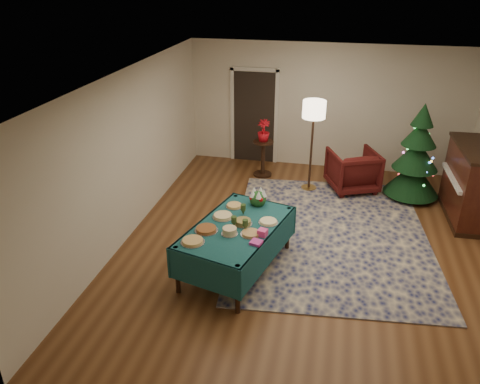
% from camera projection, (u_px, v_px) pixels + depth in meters
% --- Properties ---
extents(room_shell, '(7.00, 7.00, 7.00)m').
position_uv_depth(room_shell, '(316.00, 171.00, 6.97)').
color(room_shell, '#593319').
rests_on(room_shell, ground).
extents(doorway, '(1.08, 0.04, 2.16)m').
position_uv_depth(doorway, '(254.00, 115.00, 10.45)').
color(doorway, black).
rests_on(doorway, ground).
extents(rug, '(3.58, 4.48, 0.02)m').
position_uv_depth(rug, '(330.00, 234.00, 7.91)').
color(rug, '#131A4A').
rests_on(rug, ground).
extents(buffet_table, '(1.56, 2.12, 0.74)m').
position_uv_depth(buffet_table, '(236.00, 235.00, 6.76)').
color(buffet_table, black).
rests_on(buffet_table, ground).
extents(platter_0, '(0.33, 0.33, 0.05)m').
position_uv_depth(platter_0, '(193.00, 241.00, 6.29)').
color(platter_0, silver).
rests_on(platter_0, buffet_table).
extents(platter_1, '(0.33, 0.33, 0.05)m').
position_uv_depth(platter_1, '(206.00, 229.00, 6.57)').
color(platter_1, silver).
rests_on(platter_1, buffet_table).
extents(platter_2, '(0.23, 0.23, 0.10)m').
position_uv_depth(platter_2, '(230.00, 231.00, 6.48)').
color(platter_2, silver).
rests_on(platter_2, buffet_table).
extents(platter_3, '(0.29, 0.29, 0.04)m').
position_uv_depth(platter_3, '(251.00, 233.00, 6.48)').
color(platter_3, silver).
rests_on(platter_3, buffet_table).
extents(platter_4, '(0.31, 0.31, 0.05)m').
position_uv_depth(platter_4, '(223.00, 216.00, 6.92)').
color(platter_4, silver).
rests_on(platter_4, buffet_table).
extents(platter_5, '(0.27, 0.27, 0.07)m').
position_uv_depth(platter_5, '(243.00, 222.00, 6.73)').
color(platter_5, silver).
rests_on(platter_5, buffet_table).
extents(platter_6, '(0.29, 0.29, 0.04)m').
position_uv_depth(platter_6, '(268.00, 222.00, 6.78)').
color(platter_6, silver).
rests_on(platter_6, buffet_table).
extents(platter_7, '(0.26, 0.26, 0.04)m').
position_uv_depth(platter_7, '(234.00, 206.00, 7.23)').
color(platter_7, silver).
rests_on(platter_7, buffet_table).
extents(goblet_0, '(0.08, 0.08, 0.17)m').
position_uv_depth(goblet_0, '(243.00, 209.00, 6.96)').
color(goblet_0, '#2D471E').
rests_on(goblet_0, buffet_table).
extents(goblet_1, '(0.08, 0.08, 0.17)m').
position_uv_depth(goblet_1, '(245.00, 225.00, 6.55)').
color(goblet_1, '#2D471E').
rests_on(goblet_1, buffet_table).
extents(goblet_2, '(0.08, 0.08, 0.17)m').
position_uv_depth(goblet_2, '(234.00, 222.00, 6.63)').
color(goblet_2, '#2D471E').
rests_on(goblet_2, buffet_table).
extents(napkin_stack, '(0.18, 0.18, 0.04)m').
position_uv_depth(napkin_stack, '(256.00, 242.00, 6.27)').
color(napkin_stack, '#CF39A2').
rests_on(napkin_stack, buffet_table).
extents(gift_box, '(0.14, 0.14, 0.10)m').
position_uv_depth(gift_box, '(263.00, 233.00, 6.44)').
color(gift_box, '#FA4595').
rests_on(gift_box, buffet_table).
extents(centerpiece, '(0.27, 0.27, 0.31)m').
position_uv_depth(centerpiece, '(258.00, 197.00, 7.24)').
color(centerpiece, '#1E4C1E').
rests_on(centerpiece, buffet_table).
extents(armchair, '(1.13, 1.10, 0.91)m').
position_uv_depth(armchair, '(353.00, 168.00, 9.32)').
color(armchair, '#46100F').
rests_on(armchair, ground).
extents(floor_lamp, '(0.44, 0.44, 1.82)m').
position_uv_depth(floor_lamp, '(314.00, 115.00, 8.87)').
color(floor_lamp, '#A57F3F').
rests_on(floor_lamp, ground).
extents(side_table, '(0.44, 0.44, 0.78)m').
position_uv_depth(side_table, '(263.00, 159.00, 9.99)').
color(side_table, black).
rests_on(side_table, ground).
extents(potted_plant, '(0.26, 0.46, 0.26)m').
position_uv_depth(potted_plant, '(263.00, 135.00, 9.75)').
color(potted_plant, red).
rests_on(potted_plant, side_table).
extents(christmas_tree, '(1.30, 1.30, 1.88)m').
position_uv_depth(christmas_tree, '(416.00, 157.00, 8.84)').
color(christmas_tree, black).
rests_on(christmas_tree, ground).
extents(piano, '(0.78, 1.58, 1.35)m').
position_uv_depth(piano, '(472.00, 184.00, 8.17)').
color(piano, black).
rests_on(piano, ground).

